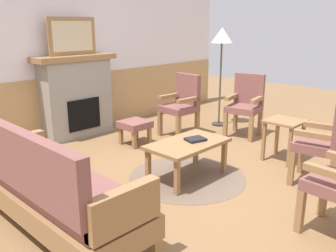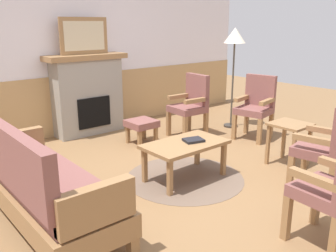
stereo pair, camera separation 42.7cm
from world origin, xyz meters
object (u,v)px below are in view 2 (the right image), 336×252
(book_on_table, at_px, (194,140))
(footstool, at_px, (142,125))
(framed_picture, at_px, (84,36))
(floor_lamp_by_chairs, at_px, (235,42))
(couch, at_px, (43,185))
(armchair_front_left, at_px, (328,144))
(side_table, at_px, (290,132))
(armchair_near_fireplace, at_px, (256,104))
(armchair_by_window_left, at_px, (191,103))
(fireplace, at_px, (88,94))
(coffee_table, at_px, (185,147))

(book_on_table, xyz_separation_m, footstool, (0.28, 1.39, -0.17))
(framed_picture, relative_size, floor_lamp_by_chairs, 0.48)
(framed_picture, relative_size, couch, 0.44)
(couch, height_order, armchair_front_left, same)
(framed_picture, height_order, floor_lamp_by_chairs, framed_picture)
(armchair_front_left, bearing_deg, side_table, 60.02)
(side_table, height_order, floor_lamp_by_chairs, floor_lamp_by_chairs)
(armchair_near_fireplace, height_order, armchair_by_window_left, same)
(framed_picture, bearing_deg, fireplace, -90.00)
(footstool, relative_size, floor_lamp_by_chairs, 0.24)
(book_on_table, bearing_deg, floor_lamp_by_chairs, 29.14)
(framed_picture, distance_m, footstool, 1.65)
(couch, distance_m, coffee_table, 1.65)
(armchair_near_fireplace, xyz_separation_m, armchair_front_left, (-1.01, -1.65, 0.00))
(side_table, bearing_deg, armchair_by_window_left, 92.87)
(couch, height_order, coffee_table, couch)
(framed_picture, height_order, coffee_table, framed_picture)
(armchair_front_left, bearing_deg, book_on_table, 124.18)
(armchair_near_fireplace, relative_size, floor_lamp_by_chairs, 0.58)
(fireplace, height_order, coffee_table, fireplace)
(framed_picture, bearing_deg, coffee_table, -91.12)
(book_on_table, relative_size, armchair_near_fireplace, 0.22)
(armchair_near_fireplace, bearing_deg, armchair_by_window_left, 133.98)
(book_on_table, bearing_deg, coffee_table, 163.49)
(book_on_table, xyz_separation_m, armchair_by_window_left, (1.10, 1.20, 0.08))
(fireplace, distance_m, floor_lamp_by_chairs, 2.55)
(coffee_table, xyz_separation_m, floor_lamp_by_chairs, (2.11, 1.09, 1.06))
(framed_picture, bearing_deg, side_table, -66.70)
(footstool, xyz_separation_m, armchair_front_left, (0.53, -2.57, 0.25))
(couch, height_order, armchair_by_window_left, same)
(armchair_by_window_left, bearing_deg, fireplace, 134.27)
(framed_picture, bearing_deg, book_on_table, -88.66)
(armchair_by_window_left, height_order, armchair_front_left, same)
(book_on_table, bearing_deg, fireplace, 91.34)
(coffee_table, bearing_deg, floor_lamp_by_chairs, 27.31)
(armchair_near_fireplace, bearing_deg, side_table, -122.34)
(couch, bearing_deg, side_table, -11.14)
(coffee_table, distance_m, side_table, 1.40)
(side_table, bearing_deg, armchair_near_fireplace, 57.66)
(footstool, bearing_deg, coffee_table, -105.54)
(side_table, bearing_deg, coffee_table, 157.45)
(footstool, relative_size, armchair_near_fireplace, 0.41)
(armchair_near_fireplace, xyz_separation_m, armchair_by_window_left, (-0.70, 0.73, 0.00))
(armchair_near_fireplace, bearing_deg, footstool, 149.01)
(coffee_table, bearing_deg, armchair_near_fireplace, 12.92)
(fireplace, xyz_separation_m, side_table, (1.25, -2.89, -0.22))
(fireplace, distance_m, armchair_by_window_left, 1.67)
(coffee_table, height_order, footstool, coffee_table)
(armchair_near_fireplace, height_order, side_table, armchair_near_fireplace)
(footstool, distance_m, floor_lamp_by_chairs, 2.11)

